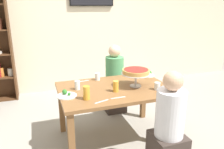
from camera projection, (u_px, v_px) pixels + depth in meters
ground_plane at (114, 138)px, 3.07m from camera, size 12.00×12.00×0.00m
rear_partition at (79, 23)px, 4.64m from camera, size 8.00×0.12×2.80m
dining_table at (115, 95)px, 2.88m from camera, size 1.41×0.97×0.74m
diner_far_right at (115, 84)px, 3.75m from camera, size 0.34×0.34×1.15m
diner_near_right at (169, 131)px, 2.33m from camera, size 0.34×0.34×1.15m
deep_dish_pizza_stand at (136, 72)px, 2.85m from camera, size 0.38×0.38×0.23m
salad_plate_near_diner at (148, 74)px, 3.34m from camera, size 0.21×0.21×0.07m
salad_plate_far_diner at (66, 95)px, 2.59m from camera, size 0.23×0.23×0.07m
beer_glass_amber_tall at (86, 93)px, 2.48m from camera, size 0.08×0.08×0.16m
beer_glass_amber_short at (116, 86)px, 2.71m from camera, size 0.07×0.07×0.13m
water_glass_clear_near at (157, 86)px, 2.78m from camera, size 0.07×0.07×0.10m
water_glass_clear_far at (77, 85)px, 2.78m from camera, size 0.07×0.07×0.11m
water_glass_clear_spare at (97, 77)px, 3.14m from camera, size 0.07×0.07×0.10m
cutlery_fork_near at (118, 98)px, 2.54m from camera, size 0.18×0.02×0.00m
cutlery_knife_near at (102, 101)px, 2.44m from camera, size 0.18×0.07×0.00m
cutlery_fork_far at (83, 81)px, 3.10m from camera, size 0.18×0.04×0.00m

